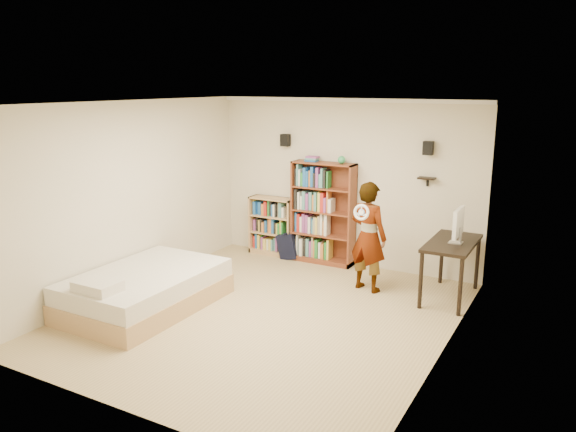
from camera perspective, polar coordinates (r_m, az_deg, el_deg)
name	(u,v)px	position (r m, az deg, el deg)	size (l,w,h in m)	color
ground	(266,315)	(7.39, -2.21, -10.02)	(4.50, 5.00, 0.01)	tan
room_shell	(265,181)	(6.88, -2.34, 3.57)	(4.52, 5.02, 2.71)	beige
crown_molding	(264,106)	(6.79, -2.42, 11.15)	(4.50, 5.00, 0.06)	white
speaker_left	(285,140)	(9.43, -0.28, 7.71)	(0.14, 0.12, 0.20)	black
speaker_right	(428,148)	(8.53, 14.06, 6.71)	(0.14, 0.12, 0.20)	black
wall_shelf	(427,178)	(8.60, 13.90, 3.74)	(0.25, 0.16, 0.03)	black
tall_bookshelf	(323,213)	(9.24, 3.58, 0.28)	(1.06, 0.31, 1.68)	brown
low_bookshelf	(272,226)	(9.76, -1.61, -1.02)	(0.80, 0.30, 1.01)	tan
computer_desk	(450,270)	(8.11, 16.17, -5.29)	(0.60, 1.20, 0.82)	black
imac	(457,226)	(7.87, 16.77, -0.96)	(0.10, 0.48, 0.48)	white
daybed	(145,285)	(7.74, -14.28, -6.83)	(1.38, 2.12, 0.63)	silver
person	(368,237)	(8.08, 8.15, -2.09)	(0.58, 0.38, 1.60)	black
wii_wheel	(361,212)	(7.70, 7.47, 0.37)	(0.23, 0.23, 0.04)	white
navy_bag	(288,246)	(9.57, -0.02, -3.04)	(0.34, 0.22, 0.45)	black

